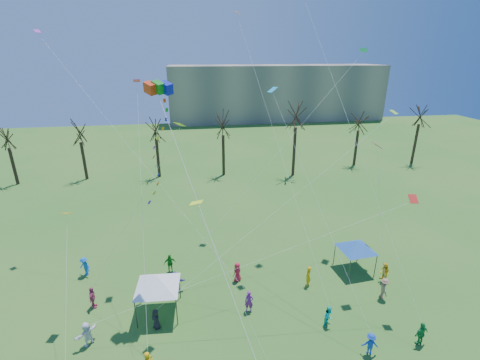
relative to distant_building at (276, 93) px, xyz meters
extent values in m
cube|color=gray|center=(0.00, 0.00, 0.00)|extent=(60.00, 14.00, 15.00)
cylinder|color=black|center=(-50.77, -44.98, -4.75)|extent=(0.44, 0.44, 5.49)
cylinder|color=black|center=(-41.26, -44.30, -4.62)|extent=(0.44, 0.44, 5.77)
cylinder|color=black|center=(-30.33, -44.99, -4.48)|extent=(0.44, 0.44, 6.05)
cylinder|color=black|center=(-20.29, -45.60, -4.32)|extent=(0.44, 0.44, 6.36)
cylinder|color=black|center=(-9.51, -47.53, -3.69)|extent=(0.44, 0.44, 7.62)
cylinder|color=black|center=(2.49, -44.23, -4.50)|extent=(0.44, 0.44, 6.00)
cylinder|color=black|center=(12.87, -44.99, -4.05)|extent=(0.44, 0.44, 6.90)
cube|color=red|center=(-27.76, -72.86, 8.50)|extent=(0.91, 1.11, 0.94)
cube|color=#12871A|center=(-27.26, -72.86, 8.50)|extent=(0.91, 1.11, 0.94)
cube|color=#0E18B5|center=(-26.76, -72.86, 8.50)|extent=(0.91, 1.11, 0.94)
cylinder|color=white|center=(-24.68, -79.46, 1.36)|extent=(0.02, 0.02, 19.01)
cylinder|color=#3F3F44|center=(-29.82, -76.19, -6.37)|extent=(0.08, 0.08, 2.26)
cylinder|color=#3F3F44|center=(-27.02, -76.35, -6.37)|extent=(0.08, 0.08, 2.26)
cylinder|color=#3F3F44|center=(-29.65, -73.39, -6.37)|extent=(0.08, 0.08, 2.26)
cylinder|color=#3F3F44|center=(-26.85, -73.56, -6.37)|extent=(0.08, 0.08, 2.26)
pyramid|color=white|center=(-28.34, -74.87, -4.75)|extent=(4.30, 4.30, 0.97)
cylinder|color=#3F3F44|center=(-12.75, -73.53, -6.48)|extent=(0.07, 0.07, 2.03)
cylinder|color=#3F3F44|center=(-10.25, -73.30, -6.48)|extent=(0.07, 0.07, 2.03)
cylinder|color=#3F3F44|center=(-12.98, -71.02, -6.48)|extent=(0.07, 0.07, 2.03)
cylinder|color=#3F3F44|center=(-10.47, -70.80, -6.48)|extent=(0.07, 0.07, 2.03)
pyramid|color=#2054A3|center=(-11.61, -72.16, -5.03)|extent=(3.86, 3.86, 0.87)
imported|color=#1640B1|center=(-14.84, -80.74, -6.71)|extent=(1.13, 0.82, 1.58)
imported|color=#209243|center=(-11.16, -80.57, -6.62)|extent=(1.09, 0.63, 1.75)
imported|color=white|center=(-32.81, -77.16, -6.62)|extent=(1.48, 1.55, 1.76)
imported|color=black|center=(-28.47, -76.41, -6.72)|extent=(0.82, 0.91, 1.55)
imported|color=#7C2082|center=(-21.77, -75.83, -6.64)|extent=(0.72, 0.57, 1.73)
imported|color=#0ECCBC|center=(-16.47, -78.04, -6.71)|extent=(0.98, 0.95, 1.59)
imported|color=#9A6F54|center=(-11.09, -76.05, -6.61)|extent=(0.94, 1.28, 1.77)
imported|color=#CB436F|center=(-33.33, -73.59, -6.61)|extent=(0.45, 1.05, 1.79)
imported|color=#56499F|center=(-27.25, -72.53, -6.64)|extent=(1.66, 1.00, 1.71)
imported|color=red|center=(-22.10, -72.14, -6.64)|extent=(1.00, 0.95, 1.72)
imported|color=#F2A40C|center=(-16.44, -73.68, -6.60)|extent=(0.69, 0.78, 1.79)
imported|color=yellow|center=(-9.93, -74.18, -6.62)|extent=(0.75, 0.92, 1.76)
imported|color=blue|center=(-34.99, -69.35, -6.63)|extent=(1.29, 1.20, 1.75)
imported|color=#1F8B1E|center=(-27.76, -70.03, -6.62)|extent=(1.09, 0.61, 1.76)
cube|color=yellow|center=(-33.71, -74.18, 0.76)|extent=(0.64, 0.75, 0.30)
cylinder|color=white|center=(-33.31, -77.54, -2.72)|extent=(0.01, 0.01, 9.42)
cube|color=#EE276C|center=(-29.10, -68.75, 8.66)|extent=(0.57, 0.69, 0.25)
cylinder|color=white|center=(-28.84, -74.48, 1.23)|extent=(0.01, 0.01, 18.46)
cube|color=#D9FF1A|center=(-25.30, -77.62, 2.48)|extent=(0.89, 0.78, 0.24)
cylinder|color=white|center=(-23.49, -79.82, -1.86)|extent=(0.01, 0.01, 10.06)
cube|color=#1BA4CB|center=(-18.81, -69.14, 7.90)|extent=(0.83, 0.78, 0.40)
cylinder|color=white|center=(-16.83, -74.94, 0.85)|extent=(0.01, 0.01, 18.39)
cylinder|color=white|center=(-13.20, -72.58, 4.51)|extent=(0.01, 0.01, 26.72)
cube|color=red|center=(-10.64, -76.69, 1.30)|extent=(0.68, 0.74, 0.42)
cylinder|color=white|center=(-21.73, -76.93, -2.45)|extent=(0.01, 0.01, 23.28)
cube|color=#8BD331|center=(-8.07, -69.07, 5.87)|extent=(0.75, 0.80, 0.31)
cylinder|color=white|center=(-18.27, -72.74, -0.17)|extent=(0.01, 0.01, 24.62)
cube|color=#B438C4|center=(-37.67, -62.24, 12.32)|extent=(0.71, 0.73, 0.30)
cylinder|color=white|center=(-29.72, -69.04, 3.06)|extent=(0.01, 0.01, 27.67)
cube|color=orange|center=(-20.32, -60.52, 14.17)|extent=(0.81, 0.77, 0.35)
cylinder|color=white|center=(-18.39, -69.28, 3.99)|extent=(0.01, 0.01, 26.85)
cube|color=#FE2A80|center=(-12.00, -73.60, 4.29)|extent=(0.71, 0.63, 0.43)
cylinder|color=white|center=(-11.54, -74.83, -0.95)|extent=(0.01, 0.01, 10.43)
cube|color=#D7EA18|center=(-26.02, -74.72, 6.49)|extent=(0.78, 0.79, 0.33)
cylinder|color=white|center=(-29.67, -74.16, 0.15)|extent=(0.01, 0.01, 14.35)
cube|color=#19B2BB|center=(-9.92, -66.02, 10.84)|extent=(0.91, 0.93, 0.37)
cylinder|color=white|center=(-18.58, -69.27, 2.32)|extent=(0.01, 0.01, 24.90)
camera|label=1|loc=(-25.54, -95.37, 10.57)|focal=25.00mm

